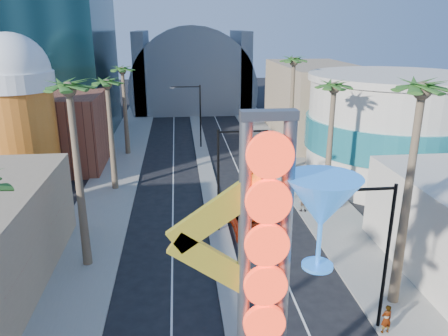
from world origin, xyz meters
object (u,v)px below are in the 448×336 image
at_px(red_pickup, 249,223).
at_px(pedestrian_a, 386,319).
at_px(neon_sign, 288,260).
at_px(pedestrian_b, 302,202).

distance_m(red_pickup, pedestrian_a, 13.20).
bearing_deg(neon_sign, pedestrian_b, 71.88).
relative_size(red_pickup, pedestrian_a, 3.28).
xyz_separation_m(pedestrian_a, pedestrian_b, (0.00, 15.33, -0.04)).
height_order(pedestrian_a, pedestrian_b, pedestrian_a).
relative_size(neon_sign, red_pickup, 2.38).
bearing_deg(red_pickup, pedestrian_a, -69.97).
xyz_separation_m(neon_sign, pedestrian_b, (6.48, 19.81, -6.39)).
bearing_deg(pedestrian_b, red_pickup, 43.52).
xyz_separation_m(neon_sign, pedestrian_a, (6.48, 4.48, -6.35)).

